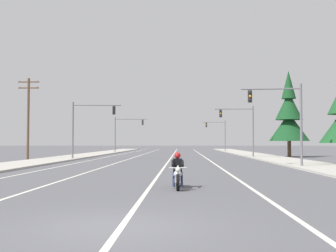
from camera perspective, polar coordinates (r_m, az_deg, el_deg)
ground_plane at (r=9.42m, az=-7.81°, el=-13.76°), size 400.00×400.00×0.00m
lane_stripe_center at (r=54.15m, az=0.58°, el=-4.25°), size 0.16×100.00×0.01m
lane_stripe_left at (r=54.45m, az=-4.21°, el=-4.23°), size 0.16×100.00×0.01m
lane_stripe_right at (r=54.21m, az=4.98°, el=-4.24°), size 0.16×100.00×0.01m
lane_stripe_far_left at (r=54.95m, az=-7.87°, el=-4.20°), size 0.16×100.00×0.01m
sidewalk_kerb_right at (r=50.17m, az=13.71°, el=-4.27°), size 4.40×110.00×0.14m
sidewalk_kerb_left at (r=50.89m, az=-13.13°, el=-4.24°), size 4.40×110.00×0.14m
motorcycle_with_rider at (r=16.65m, az=1.35°, el=-6.73°), size 0.70×2.19×1.46m
traffic_signal_near_right at (r=31.38m, az=15.92°, el=1.83°), size 4.46×0.46×6.20m
traffic_signal_near_left at (r=44.59m, az=-11.28°, el=0.66°), size 5.26×0.62×6.20m
traffic_signal_mid_right at (r=49.47m, az=10.34°, el=0.33°), size 4.63×0.37×6.20m
traffic_signal_mid_left at (r=70.98m, az=-6.09°, el=-0.42°), size 5.74×0.39×6.20m
traffic_signal_far_right at (r=81.59m, az=7.13°, el=-0.71°), size 4.45×0.37×6.20m
utility_pole_left_near at (r=46.25m, az=-19.00°, el=1.43°), size 2.30×0.26×8.76m
conifer_tree_right_verge_far at (r=53.22m, az=16.59°, el=1.18°), size 4.94×4.94×10.88m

